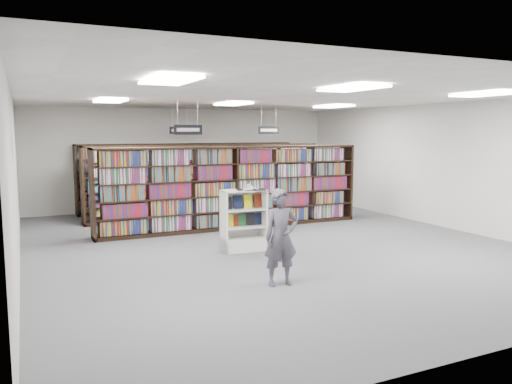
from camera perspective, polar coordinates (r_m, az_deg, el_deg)
name	(u,v)px	position (r m, az deg, el deg)	size (l,w,h in m)	color
floor	(268,243)	(11.13, 1.43, -5.89)	(12.00, 12.00, 0.00)	#4E4E52
ceiling	(269,97)	(10.88, 1.48, 10.77)	(10.00, 12.00, 0.10)	silver
wall_back	(187,158)	(16.47, -7.94, 3.82)	(10.00, 0.10, 3.20)	silver
wall_front	(512,211)	(6.17, 27.22, -1.92)	(10.00, 0.10, 3.20)	silver
wall_left	(15,181)	(9.75, -25.85, 1.12)	(0.10, 12.00, 3.20)	silver
wall_right	(440,165)	(13.86, 20.30, 2.90)	(0.10, 12.00, 3.20)	silver
bookshelf_row_near	(234,187)	(12.76, -2.57, 0.53)	(7.00, 0.60, 2.10)	black
bookshelf_row_mid	(207,181)	(14.62, -5.58, 1.31)	(7.00, 0.60, 2.10)	black
bookshelf_row_far	(190,176)	(16.22, -7.60, 1.83)	(7.00, 0.60, 2.10)	black
aisle_sign_left	(188,129)	(11.23, -7.77, 7.18)	(0.65, 0.02, 0.80)	#B2B2B7
aisle_sign_right	(269,129)	(14.21, 1.47, 7.16)	(0.65, 0.02, 0.80)	#B2B2B7
aisle_sign_center	(180,130)	(15.34, -8.68, 7.07)	(0.65, 0.02, 0.80)	#B2B2B7
troffer_front_left	(170,80)	(7.00, -9.84, 12.50)	(0.60, 1.20, 0.04)	white
troffer_front_center	(352,88)	(8.31, 10.96, 11.57)	(0.60, 1.20, 0.04)	white
troffer_front_right	(485,94)	(10.36, 24.73, 10.13)	(0.60, 1.20, 0.04)	white
troffer_back_left	(110,101)	(11.88, -16.33, 9.98)	(0.60, 1.20, 0.04)	white
troffer_back_center	(233,104)	(12.70, -2.63, 10.03)	(0.60, 1.20, 0.04)	white
troffer_back_right	(334,106)	(14.12, 8.86, 9.64)	(0.60, 1.20, 0.04)	white
endcap_display	(243,229)	(10.43, -1.48, -4.26)	(0.94, 0.51, 1.28)	white
open_book	(250,188)	(10.24, -0.64, 0.43)	(0.65, 0.48, 0.13)	black
shopper	(281,237)	(8.03, 2.88, -5.20)	(0.57, 0.37, 1.56)	#524D58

